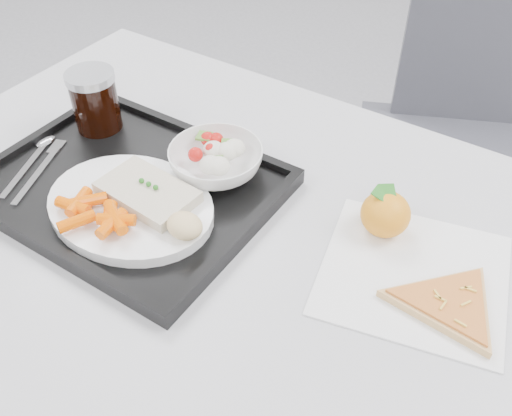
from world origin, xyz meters
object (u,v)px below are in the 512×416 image
cola_glass (95,100)px  tangerine (385,214)px  salad_bowl (216,161)px  chair (460,115)px  tray (129,187)px  dinner_plate (131,206)px  table (233,252)px  pizza_slice (449,304)px

cola_glass → tangerine: size_ratio=1.26×
salad_bowl → cola_glass: cola_glass is taller
salad_bowl → chair: bearing=74.3°
tray → dinner_plate: bearing=-42.8°
table → cola_glass: bearing=169.4°
table → dinner_plate: dinner_plate is taller
chair → salad_bowl: (-0.21, -0.75, 0.25)m
salad_bowl → table: bearing=-42.1°
table → pizza_slice: pizza_slice is taller
table → pizza_slice: (0.33, 0.02, 0.08)m
salad_bowl → tangerine: bearing=7.9°
tangerine → tray: bearing=-159.6°
tangerine → chair: bearing=95.3°
table → chair: (0.13, 0.82, -0.15)m
table → pizza_slice: size_ratio=4.93×
pizza_slice → salad_bowl: bearing=173.3°
tray → dinner_plate: size_ratio=1.67×
dinner_plate → chair: bearing=73.5°
tray → dinner_plate: (0.05, -0.04, 0.02)m
chair → tangerine: bearing=-84.7°
table → chair: size_ratio=1.29×
tray → chair: bearing=69.9°
table → tray: 0.20m
tray → tangerine: size_ratio=5.27×
salad_bowl → pizza_slice: bearing=-6.7°
dinner_plate → cola_glass: bearing=145.6°
tray → pizza_slice: 0.51m
salad_bowl → tangerine: (0.28, 0.04, -0.00)m
salad_bowl → cola_glass: 0.26m
cola_glass → tangerine: bearing=5.0°
dinner_plate → pizza_slice: dinner_plate is taller
dinner_plate → cola_glass: cola_glass is taller
chair → cola_glass: 0.94m
dinner_plate → salad_bowl: (0.05, 0.15, 0.01)m
chair → tangerine: chair is taller
tray → salad_bowl: (0.10, 0.10, 0.03)m
chair → tray: size_ratio=2.07×
chair → salad_bowl: chair is taller
table → salad_bowl: 0.15m
chair → salad_bowl: bearing=-105.7°
dinner_plate → pizza_slice: 0.48m
tray → tangerine: 0.41m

